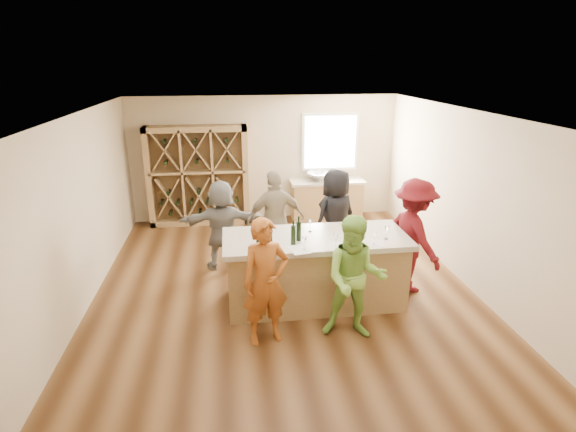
{
  "coord_description": "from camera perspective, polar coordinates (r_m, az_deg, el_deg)",
  "views": [
    {
      "loc": [
        -0.79,
        -6.56,
        3.53
      ],
      "look_at": [
        0.1,
        0.2,
        1.15
      ],
      "focal_mm": 28.0,
      "sensor_mm": 36.0,
      "label": 1
    }
  ],
  "objects": [
    {
      "name": "floor",
      "position": [
        7.52,
        -0.56,
        -9.21
      ],
      "size": [
        6.0,
        7.0,
        0.1
      ],
      "primitive_type": "cube",
      "color": "brown",
      "rests_on": "ground"
    },
    {
      "name": "ceiling",
      "position": [
        6.64,
        -0.65,
        13.36
      ],
      "size": [
        6.0,
        7.0,
        0.1
      ],
      "primitive_type": "cube",
      "color": "white",
      "rests_on": "ground"
    },
    {
      "name": "wall_back",
      "position": [
        10.36,
        -3.0,
        7.35
      ],
      "size": [
        6.0,
        0.1,
        2.8
      ],
      "primitive_type": "cube",
      "color": "#C5B08E",
      "rests_on": "ground"
    },
    {
      "name": "wall_front",
      "position": [
        3.77,
        6.17,
        -15.27
      ],
      "size": [
        6.0,
        0.1,
        2.8
      ],
      "primitive_type": "cube",
      "color": "#C5B08E",
      "rests_on": "ground"
    },
    {
      "name": "wall_left",
      "position": [
        7.26,
        -25.25,
        0.28
      ],
      "size": [
        0.1,
        7.0,
        2.8
      ],
      "primitive_type": "cube",
      "color": "#C5B08E",
      "rests_on": "ground"
    },
    {
      "name": "wall_right",
      "position": [
        7.9,
        21.96,
        2.16
      ],
      "size": [
        0.1,
        7.0,
        2.8
      ],
      "primitive_type": "cube",
      "color": "#C5B08E",
      "rests_on": "ground"
    },
    {
      "name": "window_frame",
      "position": [
        10.44,
        5.35,
        9.34
      ],
      "size": [
        1.3,
        0.06,
        1.3
      ],
      "primitive_type": "cube",
      "color": "white",
      "rests_on": "wall_back"
    },
    {
      "name": "window_pane",
      "position": [
        10.41,
        5.39,
        9.31
      ],
      "size": [
        1.18,
        0.01,
        1.18
      ],
      "primitive_type": "cube",
      "color": "white",
      "rests_on": "wall_back"
    },
    {
      "name": "wine_rack",
      "position": [
        10.15,
        -11.33,
        5.01
      ],
      "size": [
        2.2,
        0.45,
        2.2
      ],
      "primitive_type": "cube",
      "color": "#977648",
      "rests_on": "floor"
    },
    {
      "name": "back_counter_base",
      "position": [
        10.47,
        4.91,
        1.95
      ],
      "size": [
        1.6,
        0.58,
        0.86
      ],
      "primitive_type": "cube",
      "color": "#977648",
      "rests_on": "floor"
    },
    {
      "name": "back_counter_top",
      "position": [
        10.35,
        4.99,
        4.39
      ],
      "size": [
        1.7,
        0.62,
        0.06
      ],
      "primitive_type": "cube",
      "color": "#B6AB95",
      "rests_on": "back_counter_base"
    },
    {
      "name": "sink",
      "position": [
        10.28,
        3.91,
        5.02
      ],
      "size": [
        0.54,
        0.54,
        0.19
      ],
      "primitive_type": "imported",
      "color": "silver",
      "rests_on": "back_counter_top"
    },
    {
      "name": "faucet",
      "position": [
        10.43,
        3.73,
        5.56
      ],
      "size": [
        0.02,
        0.02,
        0.3
      ],
      "primitive_type": "cylinder",
      "color": "silver",
      "rests_on": "back_counter_top"
    },
    {
      "name": "tasting_counter_base",
      "position": [
        6.84,
        3.45,
        -7.11
      ],
      "size": [
        2.6,
        1.0,
        1.0
      ],
      "primitive_type": "cube",
      "color": "#977648",
      "rests_on": "floor"
    },
    {
      "name": "tasting_counter_top",
      "position": [
        6.62,
        3.55,
        -2.92
      ],
      "size": [
        2.72,
        1.12,
        0.08
      ],
      "primitive_type": "cube",
      "color": "#B6AB95",
      "rests_on": "tasting_counter_base"
    },
    {
      "name": "wine_bottle_a",
      "position": [
        6.31,
        -3.73,
        -2.09
      ],
      "size": [
        0.1,
        0.1,
        0.32
      ],
      "primitive_type": "cylinder",
      "rotation": [
        0.0,
        0.0,
        0.33
      ],
      "color": "black",
      "rests_on": "tasting_counter_top"
    },
    {
      "name": "wine_bottle_b",
      "position": [
        6.2,
        -2.31,
        -2.66
      ],
      "size": [
        0.08,
        0.08,
        0.28
      ],
      "primitive_type": "cylinder",
      "rotation": [
        0.0,
        0.0,
        -0.2
      ],
      "color": "black",
      "rests_on": "tasting_counter_top"
    },
    {
      "name": "wine_bottle_d",
      "position": [
        6.26,
        0.68,
        -2.42
      ],
      "size": [
        0.08,
        0.08,
        0.28
      ],
      "primitive_type": "cylinder",
      "rotation": [
        0.0,
        0.0,
        0.17
      ],
      "color": "black",
      "rests_on": "tasting_counter_top"
    },
    {
      "name": "wine_bottle_e",
      "position": [
        6.39,
        1.36,
        -1.93
      ],
      "size": [
        0.07,
        0.07,
        0.29
      ],
      "primitive_type": "cylinder",
      "rotation": [
        0.0,
        0.0,
        -0.04
      ],
      "color": "black",
      "rests_on": "tasting_counter_top"
    },
    {
      "name": "wine_glass_a",
      "position": [
        6.09,
        2.09,
        -3.51
      ],
      "size": [
        0.08,
        0.08,
        0.19
      ],
      "primitive_type": "cone",
      "rotation": [
        0.0,
        0.0,
        -0.04
      ],
      "color": "white",
      "rests_on": "tasting_counter_top"
    },
    {
      "name": "wine_glass_b",
      "position": [
        6.24,
        6.09,
        -3.17
      ],
      "size": [
        0.06,
        0.06,
        0.17
      ],
      "primitive_type": "cone",
      "rotation": [
        0.0,
        0.0,
        0.0
      ],
      "color": "white",
      "rests_on": "tasting_counter_top"
    },
    {
      "name": "wine_glass_c",
      "position": [
        6.39,
        10.9,
        -2.89
      ],
      "size": [
        0.08,
        0.08,
        0.16
      ],
      "primitive_type": "cone",
      "rotation": [
        0.0,
        0.0,
        0.35
      ],
      "color": "white",
      "rests_on": "tasting_counter_top"
    },
    {
      "name": "wine_glass_d",
      "position": [
        6.5,
        8.0,
        -2.27
      ],
      "size": [
        0.08,
        0.08,
        0.17
      ],
      "primitive_type": "cone",
      "rotation": [
        0.0,
        0.0,
        0.18
      ],
      "color": "white",
      "rests_on": "tasting_counter_top"
    },
    {
      "name": "wine_glass_e",
      "position": [
        6.61,
        12.4,
        -2.08
      ],
      "size": [
        0.09,
        0.09,
        0.2
      ],
      "primitive_type": "cone",
      "rotation": [
        0.0,
        0.0,
        -0.17
      ],
      "color": "white",
      "rests_on": "tasting_counter_top"
    },
    {
      "name": "tasting_menu_a",
      "position": [
        6.14,
        1.46,
        -4.28
      ],
      "size": [
        0.3,
        0.37,
        0.0
      ],
      "primitive_type": "cube",
      "rotation": [
        0.0,
        0.0,
        0.19
      ],
      "color": "white",
      "rests_on": "tasting_counter_top"
    },
    {
      "name": "tasting_menu_b",
      "position": [
        6.27,
        6.08,
        -3.87
      ],
      "size": [
        0.33,
        0.38,
        0.0
      ],
      "primitive_type": "cube",
      "rotation": [
        0.0,
        0.0,
        -0.36
      ],
      "color": "white",
      "rests_on": "tasting_counter_top"
    },
    {
      "name": "tasting_menu_c",
      "position": [
        6.48,
        11.23,
        -3.35
      ],
      "size": [
        0.26,
        0.31,
        0.0
      ],
      "primitive_type": "cube",
      "rotation": [
        0.0,
        0.0,
        -0.27
      ],
      "color": "white",
      "rests_on": "tasting_counter_top"
    },
    {
      "name": "person_near_left",
      "position": [
        5.79,
        -2.85,
        -8.37
      ],
      "size": [
        0.71,
        0.59,
        1.7
      ],
      "primitive_type": "imported",
      "rotation": [
        0.0,
        0.0,
        0.24
      ],
      "color": "#994C19",
      "rests_on": "floor"
    },
    {
      "name": "person_near_right",
      "position": [
        5.94,
        8.52,
        -7.86
      ],
      "size": [
        0.91,
        0.63,
        1.69
      ],
      "primitive_type": "imported",
      "rotation": [
        0.0,
        0.0,
        -0.24
      ],
      "color": "#8CC64C",
      "rests_on": "floor"
    },
    {
      "name": "person_server",
      "position": [
        7.3,
        15.59,
        -2.46
      ],
      "size": [
        0.83,
        1.29,
        1.84
      ],
      "primitive_type": "imported",
      "rotation": [
        0.0,
        0.0,
        1.83
      ],
      "color": "#590F14",
      "rests_on": "floor"
    },
    {
      "name": "person_far_mid",
      "position": [
        7.86,
        -1.6,
        -0.47
      ],
      "size": [
        1.1,
        0.69,
        1.76
      ],
      "primitive_type": "imported",
      "rotation": [
        0.0,
        0.0,
        3.3
      ],
      "color": "gray",
      "rests_on": "floor"
    },
    {
      "name": "person_far_right",
      "position": [
        8.02,
        6.05,
        -0.19
      ],
      "size": [
        1.02,
        0.88,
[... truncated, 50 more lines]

